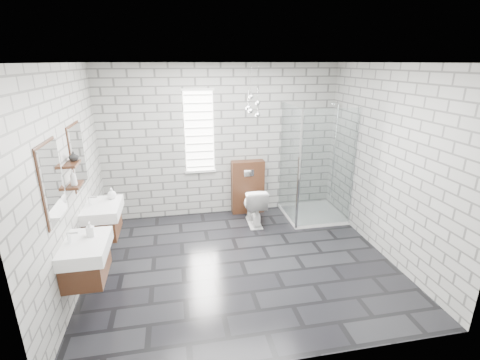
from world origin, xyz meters
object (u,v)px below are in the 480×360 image
object	(u,v)px
vanity_left	(82,250)
shower_enclosure	(311,193)
cistern_panel	(248,187)
vanity_right	(100,211)
toilet	(254,205)

from	to	relation	value
vanity_left	shower_enclosure	bearing A→B (deg)	27.79
vanity_left	cistern_panel	world-z (taller)	vanity_left
vanity_right	shower_enclosure	size ratio (longest dim) A/B	0.77
shower_enclosure	cistern_panel	bearing A→B (deg)	153.65
vanity_right	toilet	distance (m)	2.51
vanity_left	shower_enclosure	distance (m)	3.86
vanity_left	cistern_panel	distance (m)	3.32
vanity_right	cistern_panel	size ratio (longest dim) A/B	1.57
vanity_left	toilet	xyz separation A→B (m)	(2.36, 1.80, -0.42)
vanity_right	shower_enclosure	distance (m)	3.50
vanity_right	toilet	xyz separation A→B (m)	(2.36, 0.74, -0.42)
vanity_left	toilet	size ratio (longest dim) A/B	2.32
vanity_right	cistern_panel	distance (m)	2.69
vanity_right	toilet	bearing A→B (deg)	17.30
shower_enclosure	toilet	distance (m)	1.06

